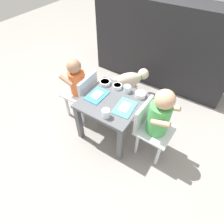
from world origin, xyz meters
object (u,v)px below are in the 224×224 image
object	(u,v)px
food_tray_right	(125,108)
cereal_bowl_right_side	(140,94)
dining_table	(112,107)
water_cup_right	(106,114)
seated_child_left	(78,83)
seated_child_right	(158,117)
food_tray_left	(97,95)
dog	(131,80)
water_cup_left	(127,89)
cereal_bowl_left_side	(117,86)
veggie_bowl_near	(105,83)

from	to	relation	value
food_tray_right	cereal_bowl_right_side	size ratio (longest dim) A/B	2.36
dining_table	water_cup_right	size ratio (longest dim) A/B	7.04
seated_child_left	food_tray_right	xyz separation A→B (m)	(0.55, -0.06, 0.02)
seated_child_right	food_tray_left	xyz separation A→B (m)	(-0.55, -0.03, -0.02)
food_tray_left	dining_table	bearing A→B (deg)	9.92
dog	food_tray_left	world-z (taller)	food_tray_left
dog	food_tray_left	xyz separation A→B (m)	(-0.01, -0.63, 0.22)
water_cup_left	cereal_bowl_right_side	distance (m)	0.13
dining_table	water_cup_left	distance (m)	0.21
food_tray_right	water_cup_left	distance (m)	0.21
seated_child_left	cereal_bowl_right_side	size ratio (longest dim) A/B	6.97
water_cup_left	cereal_bowl_left_side	world-z (taller)	water_cup_left
water_cup_left	seated_child_right	bearing A→B (deg)	-24.20
seated_child_left	food_tray_left	bearing A→B (deg)	-13.19
cereal_bowl_left_side	dog	bearing A→B (deg)	101.05
dog	cereal_bowl_right_side	size ratio (longest dim) A/B	4.15
food_tray_right	cereal_bowl_left_side	xyz separation A→B (m)	(-0.19, 0.19, 0.01)
cereal_bowl_right_side	food_tray_right	bearing A→B (deg)	-101.48
dining_table	cereal_bowl_right_side	xyz separation A→B (m)	(0.18, 0.17, 0.11)
seated_child_right	cereal_bowl_right_side	size ratio (longest dim) A/B	7.61
seated_child_right	water_cup_right	distance (m)	0.40
dog	food_tray_left	distance (m)	0.66
seated_child_left	dining_table	bearing A→B (deg)	-5.36
dining_table	dog	distance (m)	0.63
seated_child_left	seated_child_right	xyz separation A→B (m)	(0.82, -0.03, 0.03)
seated_child_left	food_tray_right	bearing A→B (deg)	-6.54
seated_child_left	cereal_bowl_left_side	distance (m)	0.38
veggie_bowl_near	dog	bearing A→B (deg)	84.87
veggie_bowl_near	water_cup_left	bearing A→B (deg)	4.46
water_cup_right	veggie_bowl_near	size ratio (longest dim) A/B	0.72
water_cup_right	seated_child_right	bearing A→B (deg)	28.88
food_tray_right	dog	bearing A→B (deg)	113.66
cereal_bowl_left_side	cereal_bowl_right_side	bearing A→B (deg)	2.14
dining_table	seated_child_right	world-z (taller)	seated_child_right
food_tray_left	seated_child_left	bearing A→B (deg)	166.81
dog	cereal_bowl_left_side	world-z (taller)	cereal_bowl_left_side
dog	cereal_bowl_left_side	size ratio (longest dim) A/B	4.65
seated_child_right	cereal_bowl_right_side	distance (m)	0.29
seated_child_left	water_cup_right	world-z (taller)	seated_child_left
food_tray_left	water_cup_left	world-z (taller)	water_cup_left
dog	food_tray_right	distance (m)	0.72
dining_table	water_cup_left	world-z (taller)	water_cup_left
food_tray_left	food_tray_right	distance (m)	0.28
water_cup_right	cereal_bowl_left_side	xyz separation A→B (m)	(-0.11, 0.35, -0.01)
seated_child_right	cereal_bowl_left_side	distance (m)	0.49
food_tray_left	cereal_bowl_left_side	size ratio (longest dim) A/B	2.45
seated_child_left	dog	size ratio (longest dim) A/B	1.68
cereal_bowl_left_side	seated_child_left	bearing A→B (deg)	-160.56
food_tray_left	water_cup_right	world-z (taller)	water_cup_right
dining_table	food_tray_right	world-z (taller)	food_tray_right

